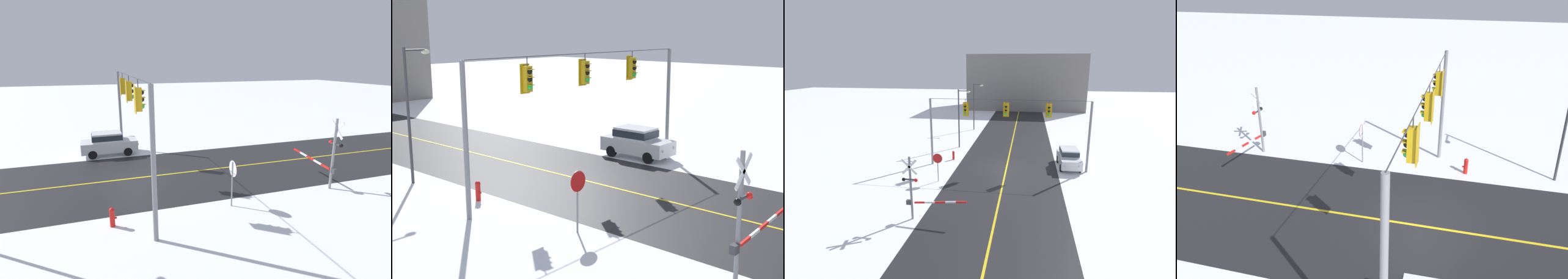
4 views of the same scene
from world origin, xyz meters
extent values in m
plane|color=white|center=(0.00, 0.00, 0.00)|extent=(160.00, 160.00, 0.00)
cylinder|color=gray|center=(-7.00, 0.00, 3.10)|extent=(0.20, 0.20, 6.20)
cylinder|color=#38383D|center=(0.00, 0.00, 6.20)|extent=(14.00, 0.04, 0.04)
cylinder|color=#38383D|center=(-3.77, 0.00, 6.01)|extent=(0.04, 0.04, 0.38)
cube|color=#C6990F|center=(-3.77, 0.00, 5.28)|extent=(0.34, 0.28, 1.08)
cube|color=#C6990F|center=(-3.77, 0.16, 5.28)|extent=(0.52, 0.03, 1.26)
sphere|color=black|center=(-3.77, -0.15, 5.60)|extent=(0.24, 0.24, 0.24)
cube|color=#C6990F|center=(-3.77, -0.22, 5.68)|extent=(0.26, 0.16, 0.03)
sphere|color=black|center=(-3.77, -0.15, 5.28)|extent=(0.24, 0.24, 0.24)
cube|color=#C6990F|center=(-3.77, -0.22, 5.36)|extent=(0.26, 0.16, 0.03)
sphere|color=green|center=(-3.77, -0.15, 4.96)|extent=(0.24, 0.24, 0.24)
cube|color=#C6990F|center=(-3.77, -0.22, 5.04)|extent=(0.26, 0.16, 0.03)
cylinder|color=#38383D|center=(-0.15, 0.00, 6.03)|extent=(0.04, 0.04, 0.34)
cube|color=#C6990F|center=(-0.15, 0.00, 5.32)|extent=(0.34, 0.28, 1.08)
cube|color=#C6990F|center=(-0.15, 0.16, 5.32)|extent=(0.52, 0.03, 1.26)
sphere|color=black|center=(-0.15, -0.15, 5.64)|extent=(0.24, 0.24, 0.24)
cube|color=#C6990F|center=(-0.15, -0.22, 5.73)|extent=(0.26, 0.16, 0.03)
sphere|color=black|center=(-0.15, -0.15, 5.32)|extent=(0.24, 0.24, 0.24)
cube|color=#C6990F|center=(-0.15, -0.22, 5.41)|extent=(0.26, 0.16, 0.03)
sphere|color=green|center=(-0.15, -0.15, 5.00)|extent=(0.24, 0.24, 0.24)
cube|color=#C6990F|center=(-0.15, -0.22, 5.09)|extent=(0.26, 0.16, 0.03)
cylinder|color=#38383D|center=(3.51, 0.00, 6.04)|extent=(0.04, 0.04, 0.33)
cube|color=#C6990F|center=(3.51, 0.00, 5.33)|extent=(0.34, 0.28, 1.08)
cube|color=#C6990F|center=(3.51, 0.16, 5.33)|extent=(0.52, 0.03, 1.26)
sphere|color=black|center=(3.51, -0.15, 5.65)|extent=(0.24, 0.24, 0.24)
cube|color=#C6990F|center=(3.51, -0.22, 5.73)|extent=(0.26, 0.16, 0.03)
sphere|color=black|center=(3.51, -0.15, 5.33)|extent=(0.24, 0.24, 0.24)
cube|color=#C6990F|center=(3.51, -0.22, 5.41)|extent=(0.26, 0.16, 0.03)
sphere|color=green|center=(3.51, -0.15, 5.01)|extent=(0.24, 0.24, 0.24)
cube|color=#C6990F|center=(3.51, -0.22, 5.09)|extent=(0.26, 0.16, 0.03)
cylinder|color=gray|center=(-5.22, -4.13, 1.15)|extent=(0.07, 0.07, 2.30)
cylinder|color=#B71414|center=(-5.22, -4.17, 1.95)|extent=(0.76, 0.03, 0.76)
cylinder|color=white|center=(-5.22, -4.15, 1.95)|extent=(0.80, 0.02, 0.80)
cylinder|color=gray|center=(-5.02, -10.29, 2.00)|extent=(0.14, 0.14, 4.00)
cube|color=white|center=(-5.02, -10.34, 3.40)|extent=(0.98, 0.04, 0.98)
cube|color=white|center=(-5.02, -10.34, 3.40)|extent=(0.98, 0.04, 0.98)
cube|color=#38383D|center=(-5.02, -10.33, 2.60)|extent=(0.80, 0.06, 0.08)
sphere|color=black|center=(-5.40, -10.39, 2.60)|extent=(0.22, 0.22, 0.22)
sphere|color=red|center=(-4.64, -10.39, 2.60)|extent=(0.22, 0.22, 0.22)
cube|color=red|center=(-4.52, -10.29, 1.13)|extent=(0.65, 0.08, 0.15)
cube|color=white|center=(-3.88, -10.29, 1.18)|extent=(0.65, 0.08, 0.15)
cube|color=red|center=(-3.23, -10.29, 1.24)|extent=(0.65, 0.08, 0.15)
cube|color=white|center=(-2.59, -10.29, 1.29)|extent=(0.65, 0.08, 0.15)
cube|color=red|center=(-1.95, -10.29, 1.35)|extent=(0.65, 0.08, 0.15)
cube|color=#38383D|center=(-5.20, -10.29, 1.10)|extent=(0.28, 0.20, 0.28)
cylinder|color=#38383D|center=(-5.80, 6.12, 3.25)|extent=(0.14, 0.14, 6.50)
cylinder|color=red|center=(-5.36, 1.58, 0.35)|extent=(0.22, 0.22, 0.70)
sphere|color=red|center=(-5.36, 1.58, 0.76)|extent=(0.24, 0.24, 0.24)
cylinder|color=red|center=(-5.36, 1.44, 0.39)|extent=(0.09, 0.10, 0.09)
camera|label=1|loc=(-17.80, 1.95, 6.98)|focal=28.08mm
camera|label=2|loc=(-18.89, -16.69, 7.40)|focal=49.20mm
camera|label=3|loc=(1.73, -26.42, 9.36)|focal=28.02mm
camera|label=4|loc=(13.93, 1.58, 10.00)|focal=35.92mm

